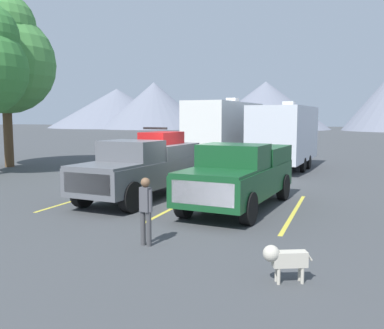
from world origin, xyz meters
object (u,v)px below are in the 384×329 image
object	(u,v)px
pickup_truck_a	(143,165)
dog	(283,258)
pickup_truck_b	(241,173)
camper_trailer_a	(226,130)
camper_trailer_b	(285,134)
person_a	(146,207)

from	to	relation	value
pickup_truck_a	dog	distance (m)	8.43
pickup_truck_a	pickup_truck_b	size ratio (longest dim) A/B	1.00
camper_trailer_a	camper_trailer_b	world-z (taller)	camper_trailer_a
camper_trailer_b	dog	world-z (taller)	camper_trailer_b
person_a	pickup_truck_a	bearing A→B (deg)	117.36
dog	pickup_truck_b	bearing A→B (deg)	110.51
pickup_truck_b	dog	xyz separation A→B (m)	(2.18, -5.84, -0.65)
camper_trailer_a	person_a	bearing A→B (deg)	-80.48
pickup_truck_a	camper_trailer_b	bearing A→B (deg)	71.09
person_a	dog	distance (m)	3.38
camper_trailer_b	person_a	bearing A→B (deg)	-93.24
pickup_truck_a	camper_trailer_a	bearing A→B (deg)	90.26
pickup_truck_b	camper_trailer_b	distance (m)	10.37
pickup_truck_b	camper_trailer_b	size ratio (longest dim) A/B	0.75
pickup_truck_a	person_a	bearing A→B (deg)	-62.64
camper_trailer_b	dog	xyz separation A→B (m)	(2.31, -16.17, -1.52)
person_a	pickup_truck_b	bearing A→B (deg)	78.33
camper_trailer_a	dog	world-z (taller)	camper_trailer_a
pickup_truck_a	pickup_truck_b	xyz separation A→B (m)	(3.57, -0.27, -0.07)
camper_trailer_b	dog	size ratio (longest dim) A/B	9.50
pickup_truck_a	person_a	xyz separation A→B (m)	(2.59, -5.01, -0.28)
camper_trailer_b	dog	distance (m)	16.40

